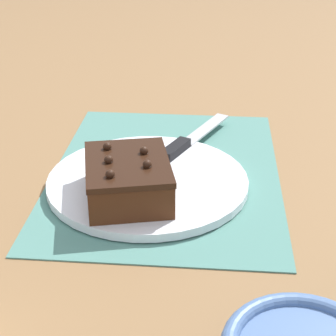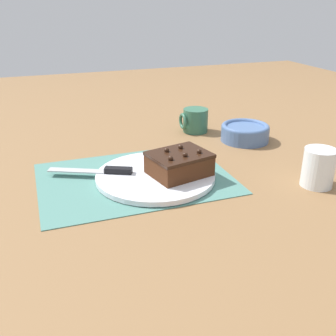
# 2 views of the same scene
# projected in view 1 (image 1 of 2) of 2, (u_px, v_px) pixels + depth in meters

# --- Properties ---
(ground_plane) EXTENTS (3.00, 3.00, 0.00)m
(ground_plane) POSITION_uv_depth(u_px,v_px,m) (166.00, 173.00, 0.85)
(ground_plane) COLOR olive
(placemat_woven) EXTENTS (0.46, 0.34, 0.00)m
(placemat_woven) POSITION_uv_depth(u_px,v_px,m) (166.00, 172.00, 0.85)
(placemat_woven) COLOR slate
(placemat_woven) RESTS_ON ground_plane
(cake_plate) EXTENTS (0.29, 0.29, 0.01)m
(cake_plate) POSITION_uv_depth(u_px,v_px,m) (148.00, 181.00, 0.81)
(cake_plate) COLOR white
(cake_plate) RESTS_ON placemat_woven
(chocolate_cake) EXTENTS (0.16, 0.14, 0.06)m
(chocolate_cake) POSITION_uv_depth(u_px,v_px,m) (128.00, 179.00, 0.75)
(chocolate_cake) COLOR #472614
(chocolate_cake) RESTS_ON cake_plate
(serving_knife) EXTENTS (0.20, 0.11, 0.01)m
(serving_knife) POSITION_uv_depth(u_px,v_px,m) (186.00, 142.00, 0.90)
(serving_knife) COLOR black
(serving_knife) RESTS_ON cake_plate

